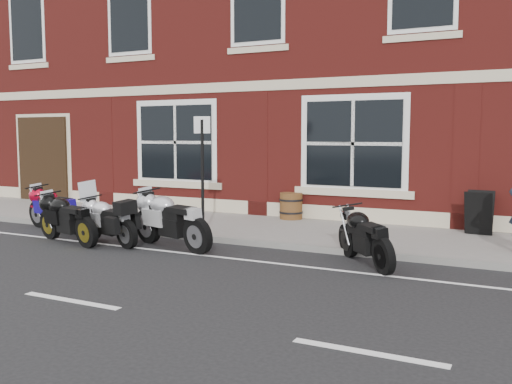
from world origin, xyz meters
TOP-DOWN VIEW (x-y plane):
  - ground at (0.00, 0.00)m, footprint 80.00×80.00m
  - sidewalk at (0.00, 3.00)m, footprint 30.00×3.00m
  - kerb at (0.00, 1.42)m, footprint 30.00×0.16m
  - pub_building at (0.00, 10.50)m, footprint 24.00×12.00m
  - moto_touring_silver at (-2.26, 0.30)m, footprint 1.84×0.72m
  - moto_sport_red at (-4.42, 1.01)m, footprint 2.02×0.56m
  - moto_sport_black at (-3.04, 0.00)m, footprint 1.99×0.66m
  - moto_sport_silver at (-0.86, 0.51)m, footprint 2.18×0.81m
  - moto_naked_black at (2.88, 0.81)m, footprint 1.38×1.56m
  - a_board_sign at (4.35, 4.07)m, footprint 0.57×0.41m
  - barrel_planter at (0.02, 4.30)m, footprint 0.58×0.58m
  - parking_sign at (-0.80, 1.55)m, footprint 0.34×0.11m

SIDE VIEW (x-z plane):
  - ground at x=0.00m, z-range 0.00..0.00m
  - sidewalk at x=0.00m, z-range 0.00..0.12m
  - kerb at x=0.00m, z-range 0.00..0.12m
  - barrel_planter at x=0.02m, z-range 0.12..0.76m
  - moto_touring_silver at x=-2.26m, z-range -0.12..1.13m
  - moto_naked_black at x=2.88m, z-range 0.07..0.95m
  - moto_sport_black at x=-3.04m, z-range 0.07..0.98m
  - moto_sport_red at x=-4.42m, z-range 0.07..0.99m
  - a_board_sign at x=4.35m, z-range 0.12..1.03m
  - moto_sport_silver at x=-0.86m, z-range 0.07..1.08m
  - parking_sign at x=-0.80m, z-range 0.31..2.74m
  - pub_building at x=0.00m, z-range 0.00..12.00m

